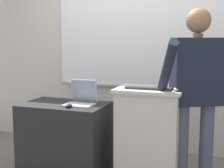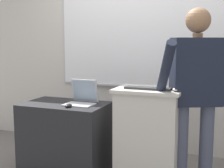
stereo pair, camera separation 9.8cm
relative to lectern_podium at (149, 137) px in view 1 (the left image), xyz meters
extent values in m
cube|color=beige|center=(-0.39, 1.07, 0.97)|extent=(6.40, 0.12, 2.90)
cube|color=#B7B7BC|center=(-0.40, 1.01, 0.96)|extent=(2.21, 0.02, 1.26)
cube|color=white|center=(-0.40, 1.00, 0.96)|extent=(2.16, 0.02, 1.21)
cube|color=#B7B7BC|center=(-0.40, 0.99, 0.34)|extent=(1.94, 0.04, 0.02)
cube|color=#BCB7AD|center=(0.00, 0.00, -0.02)|extent=(0.58, 0.42, 0.93)
cube|color=#BCB7AD|center=(0.00, 0.00, 0.46)|extent=(0.63, 0.45, 0.03)
cube|color=black|center=(-0.90, -0.03, -0.10)|extent=(0.88, 0.56, 0.76)
cylinder|color=#474C60|center=(0.31, 0.02, -0.07)|extent=(0.13, 0.13, 0.82)
cylinder|color=#474C60|center=(0.53, 0.13, -0.07)|extent=(0.13, 0.13, 0.82)
cube|color=black|center=(0.42, 0.07, 0.65)|extent=(0.50, 0.39, 0.62)
cylinder|color=#8C6647|center=(0.42, 0.07, 0.97)|extent=(0.09, 0.09, 0.04)
sphere|color=#8C6647|center=(0.42, 0.07, 1.11)|extent=(0.23, 0.23, 0.23)
cylinder|color=black|center=(0.20, -0.22, 0.68)|extent=(0.26, 0.42, 0.51)
cylinder|color=black|center=(0.64, 0.18, 0.62)|extent=(0.08, 0.08, 0.59)
cube|color=#B7BABF|center=(-0.72, -0.06, 0.28)|extent=(0.30, 0.22, 0.01)
cube|color=#B7BABF|center=(-0.72, 0.08, 0.41)|extent=(0.29, 0.07, 0.24)
cube|color=#8C9EB2|center=(-0.72, 0.07, 0.41)|extent=(0.26, 0.05, 0.21)
cube|color=#2D2D30|center=(0.00, -0.06, 0.49)|extent=(0.43, 0.11, 0.02)
ellipsoid|color=black|center=(-0.77, -0.19, 0.29)|extent=(0.06, 0.10, 0.03)
ellipsoid|color=silver|center=(0.27, -0.08, 0.50)|extent=(0.06, 0.10, 0.03)
camera|label=1|loc=(0.65, -2.87, 0.92)|focal=50.00mm
camera|label=2|loc=(0.74, -2.84, 0.92)|focal=50.00mm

